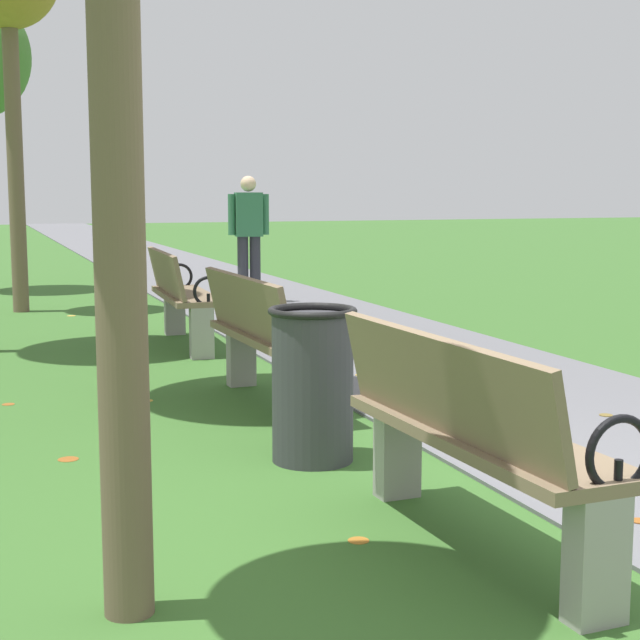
# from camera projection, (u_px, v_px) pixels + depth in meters

# --- Properties ---
(ground_plane) EXTENTS (80.00, 80.00, 0.00)m
(ground_plane) POSITION_uv_depth(u_px,v_px,m) (561.00, 529.00, 4.18)
(ground_plane) COLOR #386628
(paved_walkway) EXTENTS (2.47, 44.00, 0.02)m
(paved_walkway) POSITION_uv_depth(u_px,v_px,m) (141.00, 256.00, 21.36)
(paved_walkway) COLOR slate
(paved_walkway) RESTS_ON ground
(park_bench_1) EXTENTS (0.53, 1.62, 0.90)m
(park_bench_1) POSITION_uv_depth(u_px,v_px,m) (470.00, 435.00, 3.87)
(park_bench_1) COLOR #7A664C
(park_bench_1) RESTS_ON ground
(park_bench_2) EXTENTS (0.52, 1.61, 0.90)m
(park_bench_2) POSITION_uv_depth(u_px,v_px,m) (266.00, 336.00, 6.49)
(park_bench_2) COLOR #7A664C
(park_bench_2) RESTS_ON ground
(park_bench_3) EXTENTS (0.54, 1.62, 0.90)m
(park_bench_3) POSITION_uv_depth(u_px,v_px,m) (181.00, 295.00, 9.04)
(park_bench_3) COLOR #7A664C
(park_bench_3) RESTS_ON ground
(pedestrian_walking) EXTENTS (0.53, 0.26, 1.62)m
(pedestrian_walking) POSITION_uv_depth(u_px,v_px,m) (249.00, 232.00, 12.38)
(pedestrian_walking) COLOR #2D2D38
(pedestrian_walking) RESTS_ON paved_walkway
(trash_bin) EXTENTS (0.48, 0.48, 0.84)m
(trash_bin) POSITION_uv_depth(u_px,v_px,m) (313.00, 384.00, 5.19)
(trash_bin) COLOR #38383D
(trash_bin) RESTS_ON ground
(scattered_leaves) EXTENTS (4.78, 10.19, 0.02)m
(scattered_leaves) POSITION_uv_depth(u_px,v_px,m) (330.00, 406.00, 6.50)
(scattered_leaves) COLOR gold
(scattered_leaves) RESTS_ON ground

